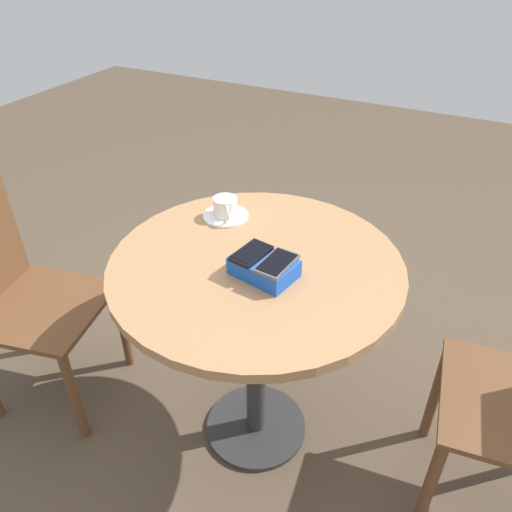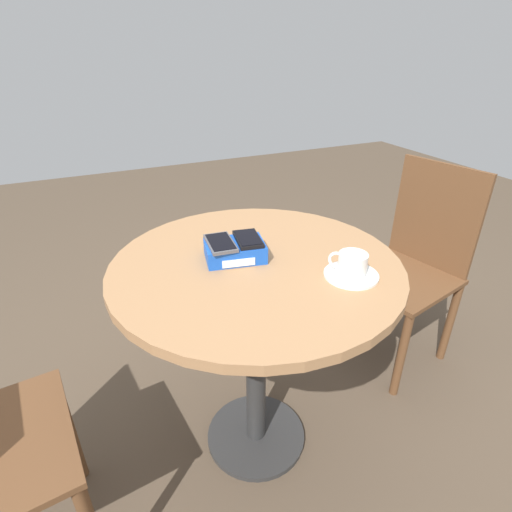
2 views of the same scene
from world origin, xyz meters
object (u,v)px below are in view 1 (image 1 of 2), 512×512
Objects in this scene: phone_box at (264,267)px; coffee_cup at (225,207)px; round_table at (256,297)px; phone_gray at (277,263)px; chair_far_side at (23,296)px; saucer at (226,216)px; phone_black at (251,253)px.

coffee_cup is at bearing -42.24° from phone_box.
phone_gray reaches higher than round_table.
saucer is at bearing -150.04° from chair_far_side.
phone_black is 0.32m from saucer.
round_table is 6.28× the size of phone_gray.
chair_far_side is (0.86, 0.19, -0.18)m from round_table.
chair_far_side reaches higher than round_table.
phone_box is 1.48× the size of phone_black.
phone_black is at bearing -5.28° from phone_box.
phone_box is (-0.05, 0.05, 0.16)m from round_table.
coffee_cup is 0.83m from chair_far_side.
coffee_cup reaches higher than phone_black.
phone_gray reaches higher than phone_box.
round_table is 0.31m from saucer.
phone_black is at bearing -170.49° from chair_far_side.
round_table is at bearing -80.92° from phone_black.
phone_gray is 0.91× the size of saucer.
coffee_cup is at bearing 127.25° from saucer.
chair_far_side is (0.90, 0.14, -0.34)m from phone_box.
saucer is (0.30, -0.24, -0.05)m from phone_gray.
phone_black is at bearing 133.10° from saucer.
round_table is at bearing 138.11° from saucer.
phone_box is at bearing 174.72° from phone_black.
phone_black is at bearing 133.14° from coffee_cup.
phone_box is 0.98m from chair_far_side.
phone_black is at bearing 99.08° from round_table.
phone_box is at bearing -9.01° from phone_gray.
coffee_cup is (0.21, -0.18, 0.17)m from round_table.
coffee_cup is at bearing -38.70° from phone_gray.
chair_far_side is (0.65, 0.37, -0.31)m from saucer.
round_table is 0.33m from coffee_cup.
phone_black reaches higher than phone_gray.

